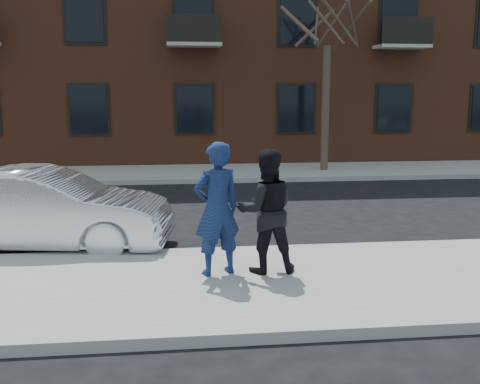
{
  "coord_description": "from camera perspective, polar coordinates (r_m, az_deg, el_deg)",
  "views": [
    {
      "loc": [
        -0.59,
        -7.89,
        2.84
      ],
      "look_at": [
        0.36,
        0.4,
        1.34
      ],
      "focal_mm": 42.0,
      "sensor_mm": 36.0,
      "label": 1
    }
  ],
  "objects": [
    {
      "name": "man_hoodie",
      "position": [
        8.25,
        -2.37,
        -1.72
      ],
      "size": [
        0.84,
        0.69,
        1.98
      ],
      "rotation": [
        0.0,
        0.0,
        3.49
      ],
      "color": "navy",
      "rests_on": "near_sidewalk"
    },
    {
      "name": "far_curb",
      "position": [
        17.57,
        -4.49,
        1.11
      ],
      "size": [
        50.0,
        0.1,
        0.15
      ],
      "primitive_type": "cube",
      "color": "#999691",
      "rests_on": "ground"
    },
    {
      "name": "street_tree",
      "position": [
        19.75,
        8.94,
        17.88
      ],
      "size": [
        3.6,
        3.6,
        6.8
      ],
      "color": "#3E3225",
      "rests_on": "far_sidewalk"
    },
    {
      "name": "apartment_building",
      "position": [
        26.23,
        -0.8,
        17.46
      ],
      "size": [
        24.3,
        10.3,
        12.3
      ],
      "color": "brown",
      "rests_on": "ground"
    },
    {
      "name": "far_sidewalk",
      "position": [
        19.35,
        -4.68,
        1.94
      ],
      "size": [
        50.0,
        3.5,
        0.15
      ],
      "primitive_type": "cube",
      "color": "gray",
      "rests_on": "ground"
    },
    {
      "name": "near_sidewalk",
      "position": [
        8.15,
        -1.99,
        -9.67
      ],
      "size": [
        50.0,
        3.5,
        0.15
      ],
      "primitive_type": "cube",
      "color": "gray",
      "rests_on": "ground"
    },
    {
      "name": "ground",
      "position": [
        8.41,
        -2.13,
        -9.57
      ],
      "size": [
        100.0,
        100.0,
        0.0
      ],
      "primitive_type": "plane",
      "color": "black",
      "rests_on": "ground"
    },
    {
      "name": "near_curb",
      "position": [
        9.86,
        -2.82,
        -6.12
      ],
      "size": [
        50.0,
        0.1,
        0.15
      ],
      "primitive_type": "cube",
      "color": "#999691",
      "rests_on": "ground"
    },
    {
      "name": "silver_sedan",
      "position": [
        10.68,
        -19.31,
        -1.72
      ],
      "size": [
        4.69,
        2.19,
        1.49
      ],
      "primitive_type": "imported",
      "rotation": [
        0.0,
        0.0,
        1.43
      ],
      "color": "silver",
      "rests_on": "ground"
    },
    {
      "name": "man_peacoat",
      "position": [
        8.38,
        2.68,
        -1.96
      ],
      "size": [
        0.93,
        0.74,
        1.86
      ],
      "rotation": [
        0.0,
        0.0,
        3.18
      ],
      "color": "black",
      "rests_on": "near_sidewalk"
    }
  ]
}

